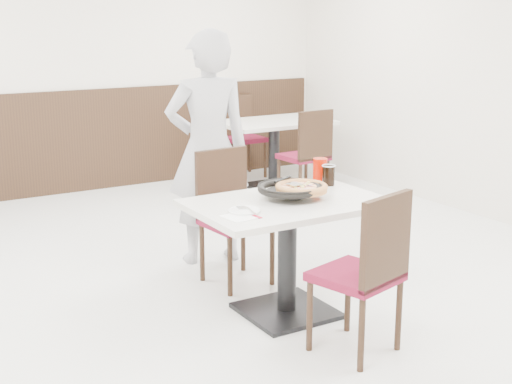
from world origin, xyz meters
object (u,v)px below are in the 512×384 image
red_cup (320,170)px  bg_chair_right_near (303,155)px  pizza_pan (290,192)px  chair_far (237,219)px  pizza (302,190)px  bg_table_right (274,154)px  bg_chair_right_far (244,137)px  cola_glass (328,176)px  main_table (287,258)px  chair_near (356,272)px  diner_person (208,148)px  side_plate (244,211)px

red_cup → bg_chair_right_near: (1.26, 2.02, -0.35)m
pizza_pan → bg_chair_right_near: bg_chair_right_near is taller
bg_chair_right_near → chair_far: bearing=-139.3°
pizza → bg_table_right: size_ratio=0.27×
chair_far → bg_chair_right_far: (1.78, 2.98, 0.00)m
chair_far → bg_table_right: (1.78, 2.32, -0.10)m
pizza_pan → red_cup: 0.54m
cola_glass → main_table: bearing=-155.7°
pizza → chair_far: bearing=99.7°
main_table → chair_near: (0.04, -0.63, 0.10)m
red_cup → diner_person: size_ratio=0.09×
main_table → chair_far: size_ratio=1.26×
pizza → bg_chair_right_far: bg_chair_right_far is taller
cola_glass → bg_chair_right_far: 3.66m
cola_glass → chair_far: bearing=138.2°
bg_chair_right_far → diner_person: bearing=54.2°
red_cup → chair_near: bearing=-114.8°
main_table → pizza: size_ratio=3.74×
main_table → chair_near: chair_near is taller
chair_far → pizza_pan: chair_far is taller
chair_near → chair_far: 1.27m
bg_chair_right_near → bg_chair_right_far: (0.02, 1.26, 0.00)m
main_table → bg_table_right: same height
chair_far → red_cup: chair_far is taller
chair_far → pizza_pan: size_ratio=3.00×
pizza_pan → chair_far: bearing=94.8°
main_table → red_cup: red_cup is taller
side_plate → bg_chair_right_far: bearing=60.0°
chair_near → cola_glass: 1.01m
pizza → red_cup: bearing=41.4°
pizza_pan → side_plate: size_ratio=1.70×
pizza_pan → bg_table_right: bearing=59.3°
side_plate → pizza: bearing=10.6°
main_table → chair_far: bearing=90.6°
chair_near → pizza: (0.06, 0.63, 0.34)m
chair_near → pizza: 0.72m
pizza → chair_near: bearing=-95.3°
chair_far → diner_person: (0.06, 0.54, 0.41)m
pizza_pan → bg_chair_right_near: bearing=53.6°
pizza → diner_person: (-0.05, 1.18, 0.08)m
main_table → pizza_pan: bearing=43.6°
chair_far → cola_glass: 0.72m
pizza_pan → cola_glass: bearing=21.8°
bg_table_right → cola_glass: bearing=-115.4°
chair_far → bg_chair_right_far: same height
chair_far → pizza: (0.11, -0.64, 0.34)m
red_cup → bg_table_right: size_ratio=0.13×
chair_far → side_plate: bearing=58.9°
bg_table_right → bg_chair_right_far: (0.00, 0.66, 0.10)m
cola_glass → diner_person: 1.06m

